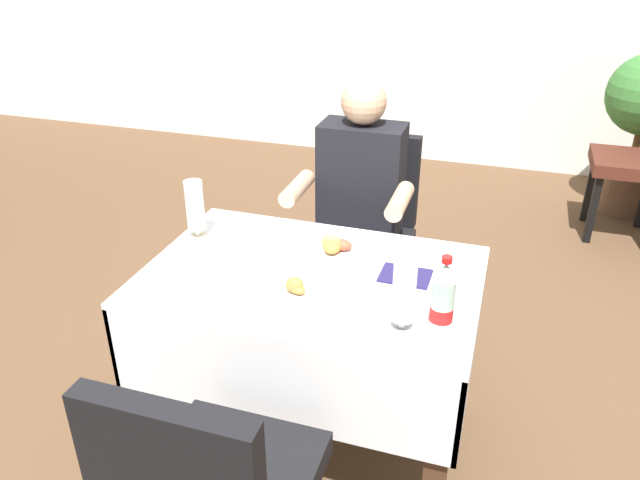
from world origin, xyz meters
TOP-DOWN VIEW (x-y plane):
  - ground_plane at (0.00, 0.00)m, footprint 11.00×11.00m
  - main_dining_table at (-0.02, 0.05)m, footprint 1.14×0.77m
  - chair_far_diner_seat at (-0.02, 0.82)m, footprint 0.44×0.50m
  - seated_diner_far at (-0.03, 0.72)m, footprint 0.50×0.46m
  - plate_near_camera at (-0.02, -0.10)m, footprint 0.24×0.24m
  - plate_far_diner at (0.02, 0.20)m, footprint 0.25×0.25m
  - beer_glass_left at (-0.52, 0.18)m, footprint 0.07×0.07m
  - beer_glass_middle at (0.34, -0.17)m, footprint 0.07×0.07m
  - cola_bottle_primary at (0.45, -0.19)m, footprint 0.07×0.07m
  - napkin_cutlery_set at (0.29, 0.13)m, footprint 0.17×0.19m

SIDE VIEW (x-z plane):
  - ground_plane at x=0.00m, z-range 0.00..0.00m
  - chair_far_diner_seat at x=-0.02m, z-range 0.07..1.04m
  - main_dining_table at x=-0.02m, z-range 0.20..0.95m
  - seated_diner_far at x=-0.03m, z-range 0.08..1.34m
  - napkin_cutlery_set at x=0.29m, z-range 0.75..0.77m
  - plate_near_camera at x=-0.02m, z-range 0.73..0.80m
  - plate_far_diner at x=0.02m, z-range 0.74..0.81m
  - beer_glass_middle at x=0.34m, z-range 0.76..0.97m
  - beer_glass_left at x=-0.52m, z-range 0.76..0.98m
  - cola_bottle_primary at x=0.45m, z-range 0.74..1.01m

